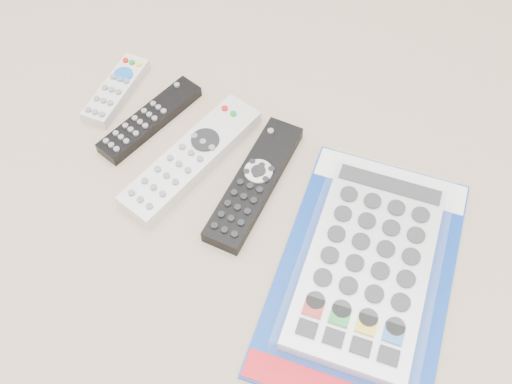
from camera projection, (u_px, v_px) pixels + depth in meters
The scene contains 5 objects.
remote_small_grey at pixel (116, 90), 0.85m from camera, with size 0.06×0.14×0.02m.
remote_slim_black at pixel (150, 119), 0.82m from camera, with size 0.07×0.18×0.02m.
remote_silver_dvd at pixel (192, 158), 0.77m from camera, with size 0.09×0.24×0.03m.
remote_large_black at pixel (254, 183), 0.75m from camera, with size 0.07×0.21×0.02m.
jumbo_remote_packaged at pixel (368, 264), 0.68m from camera, with size 0.27×0.37×0.04m.
Camera 1 is at (0.27, -0.37, 0.64)m, focal length 40.00 mm.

